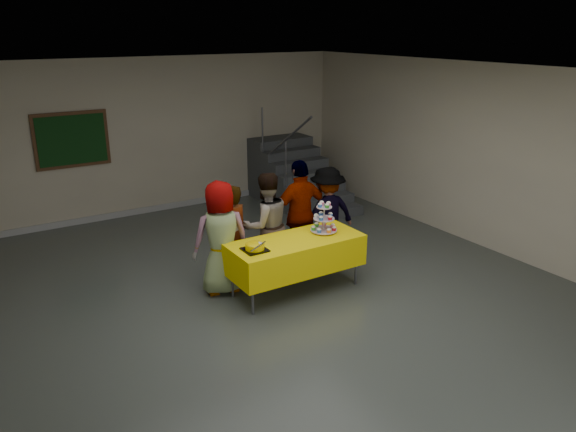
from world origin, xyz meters
name	(u,v)px	position (x,y,z in m)	size (l,w,h in m)	color
room_shell	(289,151)	(0.00, 0.02, 2.13)	(10.00, 10.04, 3.02)	#4C514C
bake_table	(296,254)	(0.41, 0.50, 0.56)	(1.88, 0.78, 0.77)	#595960
cupcake_stand	(324,220)	(0.91, 0.54, 0.94)	(0.38, 0.38, 0.44)	silver
bear_cake	(255,246)	(-0.26, 0.45, 0.83)	(0.32, 0.36, 0.12)	black
schoolchild_a	(221,238)	(-0.47, 1.02, 0.80)	(0.78, 0.51, 1.59)	slate
schoolchild_b	(231,236)	(-0.24, 1.17, 0.74)	(0.54, 0.35, 1.47)	slate
schoolchild_c	(266,225)	(0.32, 1.17, 0.79)	(0.76, 0.60, 1.57)	slate
schoolchild_d	(301,214)	(0.97, 1.23, 0.83)	(0.98, 0.41, 1.66)	slate
schoolchild_e	(327,214)	(1.46, 1.22, 0.75)	(0.97, 0.56, 1.50)	slate
staircase	(294,178)	(2.70, 4.13, 0.49)	(1.30, 2.40, 2.04)	#424447
noticeboard	(72,140)	(-1.50, 4.96, 1.60)	(1.30, 0.05, 1.00)	#472B16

